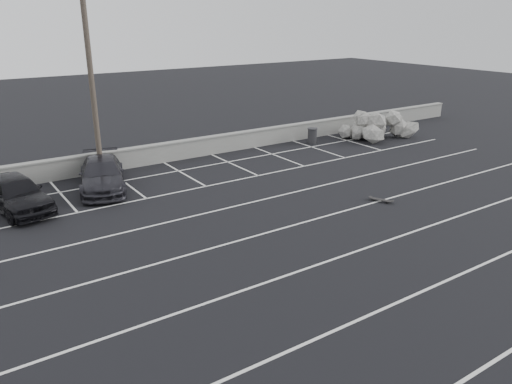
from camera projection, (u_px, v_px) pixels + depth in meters
ground at (312, 267)px, 16.14m from camera, size 120.00×120.00×0.00m
seawall at (145, 155)px, 26.90m from camera, size 50.00×0.45×1.06m
stall_lines at (238, 223)px, 19.54m from camera, size 36.00×20.05×0.01m
car_left at (16, 193)px, 20.53m from camera, size 2.67×4.77×1.53m
car_right at (102, 174)px, 23.14m from camera, size 3.30×5.23×1.41m
utility_pole at (91, 76)px, 23.39m from camera, size 1.31×0.26×9.84m
trash_bin at (312, 136)px, 31.46m from camera, size 0.64×0.64×0.97m
riprap_pile at (373, 130)px, 32.91m from camera, size 5.03×3.42×1.39m
skateboard at (381, 200)px, 21.73m from camera, size 0.57×0.90×0.11m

